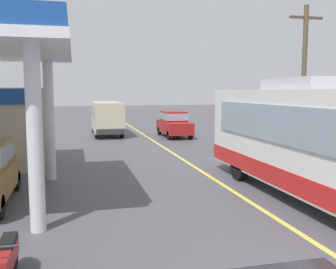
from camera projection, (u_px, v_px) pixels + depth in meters
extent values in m
plane|color=#4C4C51|center=(154.00, 141.00, 24.91)|extent=(120.00, 120.00, 0.00)
cube|color=#D8CC4C|center=(173.00, 153.00, 20.09)|extent=(0.16, 50.00, 0.01)
cube|color=white|center=(324.00, 140.00, 10.98)|extent=(2.50, 11.00, 2.90)
cube|color=red|center=(322.00, 177.00, 11.11)|extent=(2.54, 11.04, 0.56)
cube|color=#8C9EAD|center=(285.00, 125.00, 10.63)|extent=(0.06, 9.35, 1.10)
cube|color=#B2B2B7|center=(306.00, 84.00, 11.76)|extent=(1.60, 2.80, 0.36)
cylinder|color=black|center=(239.00, 167.00, 14.06)|extent=(0.30, 1.00, 1.00)
cylinder|color=black|center=(293.00, 164.00, 14.58)|extent=(0.30, 1.00, 1.00)
cylinder|color=silver|center=(35.00, 134.00, 8.71)|extent=(0.36, 0.36, 4.60)
cylinder|color=silver|center=(49.00, 118.00, 13.92)|extent=(0.36, 0.36, 4.60)
cylinder|color=black|center=(16.00, 180.00, 12.65)|extent=(0.20, 0.64, 0.64)
cube|color=#BFB799|center=(107.00, 116.00, 28.42)|extent=(2.00, 6.00, 2.10)
cube|color=#8C9EAD|center=(107.00, 111.00, 28.37)|extent=(2.04, 5.10, 0.80)
cube|color=#2D2D33|center=(111.00, 132.00, 25.57)|extent=(1.90, 0.16, 0.36)
cylinder|color=black|center=(96.00, 133.00, 26.40)|extent=(0.22, 0.76, 0.76)
cylinder|color=black|center=(122.00, 132.00, 26.81)|extent=(0.22, 0.76, 0.76)
cylinder|color=black|center=(94.00, 127.00, 30.25)|extent=(0.22, 0.76, 0.76)
cylinder|color=black|center=(116.00, 127.00, 30.67)|extent=(0.22, 0.76, 0.76)
cylinder|color=black|center=(13.00, 254.00, 7.02)|extent=(0.10, 0.60, 0.60)
cube|color=maroon|center=(7.00, 257.00, 6.42)|extent=(0.20, 1.30, 0.36)
cube|color=black|center=(8.00, 241.00, 6.54)|extent=(0.24, 0.60, 0.12)
cylinder|color=#2D2D33|center=(0.00, 247.00, 5.84)|extent=(0.55, 0.04, 0.04)
cube|color=maroon|center=(174.00, 127.00, 27.14)|extent=(1.70, 4.20, 0.80)
cube|color=maroon|center=(174.00, 116.00, 27.25)|extent=(1.50, 2.31, 0.70)
cube|color=#8C9EAD|center=(174.00, 116.00, 27.25)|extent=(1.53, 2.35, 0.49)
cylinder|color=black|center=(169.00, 135.00, 25.56)|extent=(0.20, 0.64, 0.64)
cylinder|color=black|center=(190.00, 134.00, 25.92)|extent=(0.20, 0.64, 0.64)
cylinder|color=black|center=(159.00, 131.00, 28.46)|extent=(0.20, 0.64, 0.64)
cylinder|color=black|center=(179.00, 130.00, 28.81)|extent=(0.20, 0.64, 0.64)
cylinder|color=brown|center=(304.00, 82.00, 19.17)|extent=(0.24, 0.24, 7.48)
cube|color=#4C3D33|center=(306.00, 18.00, 18.81)|extent=(1.80, 0.12, 0.12)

